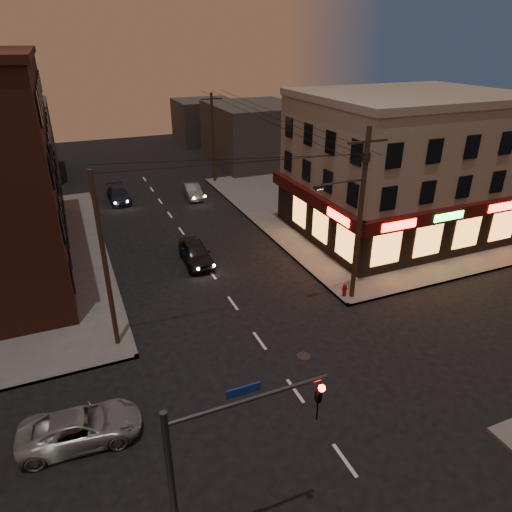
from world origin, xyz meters
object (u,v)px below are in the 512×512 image
sedan_mid (193,191)px  fire_hydrant (345,289)px  sedan_far (118,195)px  sedan_near (196,253)px  suv_cross (81,427)px

sedan_mid → fire_hydrant: sedan_mid is taller
sedan_mid → sedan_far: 6.97m
sedan_near → fire_hydrant: 10.58m
sedan_near → sedan_far: 15.70m
sedan_near → suv_cross: bearing=-120.1°
fire_hydrant → sedan_near: bearing=130.7°
sedan_mid → sedan_near: bearing=-101.6°
suv_cross → fire_hydrant: 16.14m
suv_cross → sedan_mid: (12.08, 27.00, 0.03)m
fire_hydrant → sedan_far: bearing=113.1°
sedan_near → sedan_far: bearing=103.8°
suv_cross → sedan_far: 29.06m
sedan_far → sedan_near: bearing=-79.7°
fire_hydrant → sedan_mid: bearing=98.4°
suv_cross → sedan_far: bearing=-6.2°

